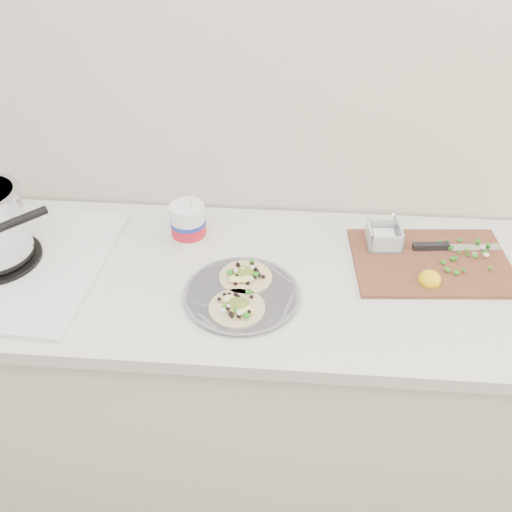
{
  "coord_description": "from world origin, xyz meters",
  "views": [
    {
      "loc": [
        0.28,
        0.21,
        1.9
      ],
      "look_at": [
        0.19,
        1.42,
        0.96
      ],
      "focal_mm": 40.0,
      "sensor_mm": 36.0,
      "label": 1
    }
  ],
  "objects": [
    {
      "name": "taco_plate",
      "position": [
        0.16,
        1.32,
        0.92
      ],
      "size": [
        0.31,
        0.31,
        0.04
      ],
      "rotation": [
        0.0,
        0.0,
        -0.35
      ],
      "color": "slate",
      "rests_on": "counter"
    },
    {
      "name": "counter",
      "position": [
        0.0,
        1.43,
        0.45
      ],
      "size": [
        2.44,
        0.66,
        0.9
      ],
      "color": "silver",
      "rests_on": "ground"
    },
    {
      "name": "cutboard",
      "position": [
        0.67,
        1.51,
        0.92
      ],
      "size": [
        0.45,
        0.33,
        0.07
      ],
      "rotation": [
        0.0,
        0.0,
        0.07
      ],
      "color": "brown",
      "rests_on": "counter"
    },
    {
      "name": "tub",
      "position": [
        -0.02,
        1.56,
        0.97
      ],
      "size": [
        0.1,
        0.1,
        0.23
      ],
      "rotation": [
        0.0,
        0.0,
        -0.39
      ],
      "color": "white",
      "rests_on": "counter"
    }
  ]
}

